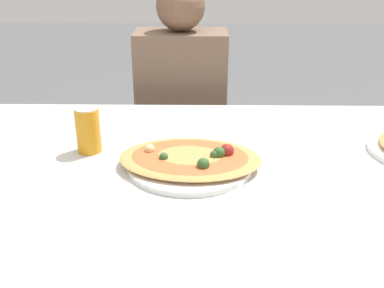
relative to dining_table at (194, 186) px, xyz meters
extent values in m
cube|color=silver|center=(0.00, 0.00, 0.04)|extent=(1.39, 0.95, 0.04)
cylinder|color=#99999E|center=(-0.64, 0.42, -0.33)|extent=(0.05, 0.05, 0.70)
cylinder|color=#99999E|center=(0.64, 0.42, -0.33)|extent=(0.05, 0.05, 0.70)
cube|color=#3F2D1E|center=(-0.06, 0.73, -0.22)|extent=(0.40, 0.40, 0.04)
cube|color=#3F2D1E|center=(-0.06, 0.92, 0.02)|extent=(0.38, 0.03, 0.45)
cylinder|color=#38383D|center=(0.11, 0.56, -0.46)|extent=(0.03, 0.03, 0.43)
cylinder|color=#38383D|center=(-0.23, 0.56, -0.46)|extent=(0.03, 0.03, 0.43)
cylinder|color=#38383D|center=(0.11, 0.90, -0.46)|extent=(0.03, 0.03, 0.43)
cylinder|color=#38383D|center=(-0.23, 0.90, -0.46)|extent=(0.03, 0.03, 0.43)
cylinder|color=#2D2D38|center=(0.02, 0.62, -0.44)|extent=(0.10, 0.10, 0.47)
cylinder|color=#2D2D38|center=(-0.14, 0.62, -0.44)|extent=(0.10, 0.10, 0.47)
cube|color=brown|center=(-0.06, 0.70, 0.04)|extent=(0.36, 0.20, 0.48)
sphere|color=brown|center=(-0.06, 0.70, 0.37)|extent=(0.19, 0.19, 0.19)
cylinder|color=white|center=(-0.01, -0.01, 0.07)|extent=(0.32, 0.32, 0.01)
ellipsoid|color=tan|center=(-0.01, -0.01, 0.09)|extent=(0.38, 0.28, 0.02)
ellipsoid|color=#D16033|center=(-0.01, -0.01, 0.09)|extent=(0.31, 0.23, 0.01)
sphere|color=#335928|center=(0.05, -0.02, 0.10)|extent=(0.02, 0.02, 0.02)
sphere|color=#335928|center=(0.06, -0.01, 0.10)|extent=(0.03, 0.03, 0.03)
sphere|color=maroon|center=(0.08, 0.00, 0.10)|extent=(0.04, 0.04, 0.04)
sphere|color=#335928|center=(0.02, -0.07, 0.10)|extent=(0.03, 0.03, 0.03)
sphere|color=beige|center=(-0.11, 0.01, 0.10)|extent=(0.03, 0.03, 0.03)
sphere|color=#335928|center=(-0.08, -0.03, 0.10)|extent=(0.02, 0.02, 0.02)
cylinder|color=orange|center=(-0.29, 0.08, 0.12)|extent=(0.07, 0.07, 0.12)
cylinder|color=silver|center=(-0.29, 0.08, 0.19)|extent=(0.06, 0.06, 0.00)
camera|label=1|loc=(0.01, -1.04, 0.58)|focal=42.00mm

